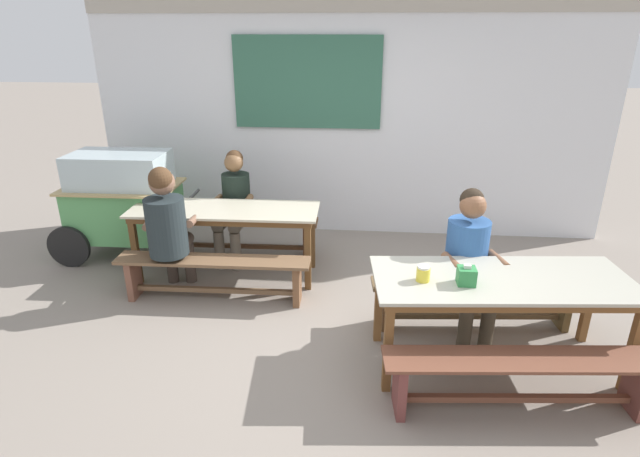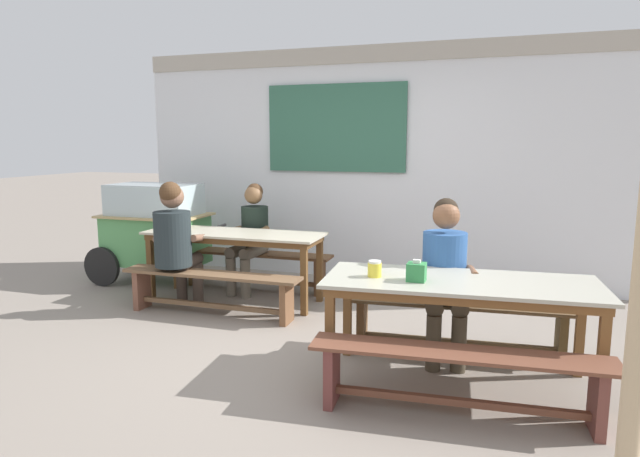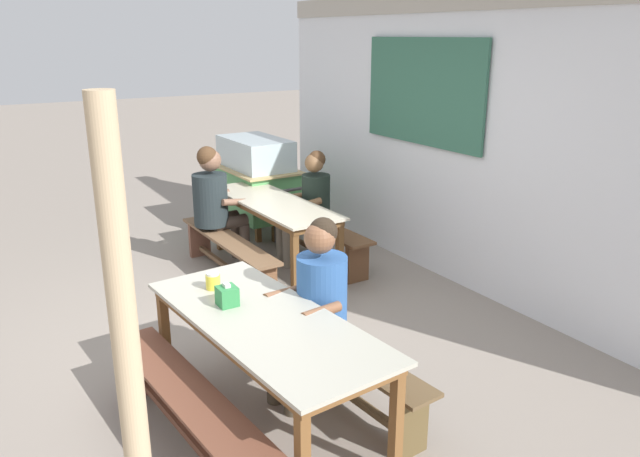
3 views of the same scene
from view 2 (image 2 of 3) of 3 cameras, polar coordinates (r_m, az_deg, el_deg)
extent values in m
plane|color=gray|center=(4.61, -1.32, -12.21)|extent=(40.00, 40.00, 0.00)
cube|color=silver|center=(6.64, 5.95, 5.63)|extent=(6.05, 0.12, 2.56)
cube|color=#346550|center=(6.67, 1.62, 10.32)|extent=(1.70, 0.03, 1.03)
cube|color=#B0A699|center=(6.72, 6.20, 17.45)|extent=(6.05, 0.20, 0.20)
cube|color=beige|center=(5.79, -8.87, -0.49)|extent=(1.88, 0.65, 0.02)
cube|color=brown|center=(5.79, -8.86, -0.90)|extent=(1.80, 0.59, 0.06)
cube|color=brown|center=(5.77, -0.04, -4.42)|extent=(0.06, 0.06, 0.65)
cube|color=brown|center=(5.32, -1.65, -5.59)|extent=(0.06, 0.06, 0.65)
cube|color=brown|center=(6.48, -14.59, -3.21)|extent=(0.06, 0.06, 0.65)
cube|color=brown|center=(6.09, -17.05, -4.12)|extent=(0.06, 0.06, 0.65)
cube|color=#B6B3A1|center=(3.90, 14.30, -5.36)|extent=(1.90, 0.90, 0.03)
cube|color=brown|center=(3.91, 14.27, -5.97)|extent=(1.82, 0.83, 0.06)
cube|color=brown|center=(4.40, 25.25, -9.69)|extent=(0.07, 0.07, 0.65)
cube|color=brown|center=(3.83, 27.08, -12.59)|extent=(0.07, 0.07, 0.65)
cube|color=brown|center=(4.37, 2.85, -8.89)|extent=(0.07, 0.07, 0.65)
cube|color=brown|center=(3.80, 1.03, -11.70)|extent=(0.07, 0.07, 0.65)
cube|color=brown|center=(6.30, -6.71, -2.57)|extent=(1.78, 0.33, 0.03)
cube|color=brown|center=(6.08, -0.02, -4.97)|extent=(0.07, 0.25, 0.39)
cube|color=brown|center=(6.69, -12.70, -3.88)|extent=(0.07, 0.25, 0.39)
cube|color=brown|center=(6.37, -6.66, -5.28)|extent=(1.50, 0.08, 0.04)
cube|color=brown|center=(5.40, -11.23, -4.66)|extent=(1.80, 0.31, 0.03)
cube|color=brown|center=(5.13, -3.45, -7.65)|extent=(0.07, 0.23, 0.39)
cube|color=brown|center=(5.86, -17.89, -5.96)|extent=(0.07, 0.23, 0.39)
cube|color=brown|center=(5.48, -11.13, -7.79)|extent=(1.52, 0.08, 0.04)
cube|color=brown|center=(4.48, 14.10, -7.60)|extent=(1.77, 0.40, 0.02)
cube|color=brown|center=(4.61, 23.62, -10.35)|extent=(0.08, 0.22, 0.40)
cube|color=brown|center=(4.59, 4.36, -9.67)|extent=(0.08, 0.22, 0.40)
cube|color=brown|center=(4.57, 13.95, -11.32)|extent=(1.48, 0.18, 0.04)
cube|color=brown|center=(3.50, 14.14, -12.39)|extent=(1.82, 0.45, 0.02)
cube|color=brown|center=(3.67, 26.74, -15.59)|extent=(0.08, 0.25, 0.40)
cube|color=brown|center=(3.65, 1.23, -14.74)|extent=(0.08, 0.25, 0.40)
cube|color=brown|center=(3.62, 13.94, -16.96)|extent=(1.52, 0.18, 0.04)
cube|color=#56A15C|center=(6.80, -16.52, -1.14)|extent=(1.13, 0.67, 0.56)
cube|color=silver|center=(6.74, -16.70, 2.80)|extent=(1.01, 0.61, 0.38)
cube|color=tan|center=(6.76, -16.63, 1.31)|extent=(1.21, 0.75, 0.02)
cylinder|color=black|center=(7.43, -18.11, -2.58)|extent=(0.46, 0.06, 0.46)
cylinder|color=black|center=(6.88, -21.59, -3.68)|extent=(0.46, 0.06, 0.46)
cylinder|color=#333333|center=(6.62, -12.80, -4.77)|extent=(0.05, 0.05, 0.23)
cylinder|color=#3F3F3F|center=(6.39, -11.12, -0.04)|extent=(0.05, 0.65, 0.04)
cylinder|color=#443B2C|center=(4.20, 11.62, -11.46)|extent=(0.11, 0.11, 0.42)
cylinder|color=#443B2C|center=(4.22, 14.11, -11.47)|extent=(0.11, 0.11, 0.42)
cylinder|color=#443B2C|center=(4.29, 11.57, -7.39)|extent=(0.20, 0.40, 0.13)
cylinder|color=#443B2C|center=(4.30, 13.98, -7.41)|extent=(0.20, 0.40, 0.13)
cylinder|color=#305C9F|center=(4.40, 12.69, -3.69)|extent=(0.34, 0.34, 0.51)
sphere|color=brown|center=(4.31, 12.90, 1.31)|extent=(0.21, 0.21, 0.21)
sphere|color=#2D2319|center=(4.34, 12.88, 1.84)|extent=(0.19, 0.19, 0.19)
cylinder|color=brown|center=(4.21, 10.34, -4.38)|extent=(0.13, 0.31, 0.09)
cylinder|color=brown|center=(4.25, 15.44, -4.44)|extent=(0.13, 0.31, 0.08)
cylinder|color=#6B6355|center=(6.08, -9.17, -4.96)|extent=(0.11, 0.11, 0.42)
cylinder|color=#6B6355|center=(5.98, -7.71, -5.14)|extent=(0.11, 0.11, 0.42)
cylinder|color=#6B6355|center=(6.18, -8.29, -2.23)|extent=(0.16, 0.43, 0.13)
cylinder|color=#6B6355|center=(6.08, -6.85, -2.37)|extent=(0.16, 0.43, 0.13)
cylinder|color=black|center=(6.25, -6.73, 0.08)|extent=(0.30, 0.30, 0.48)
sphere|color=brown|center=(6.18, -6.88, 3.45)|extent=(0.20, 0.20, 0.20)
sphere|color=#4C331E|center=(6.21, -6.75, 3.80)|extent=(0.18, 0.18, 0.18)
cylinder|color=brown|center=(6.19, -8.93, -0.20)|extent=(0.09, 0.31, 0.07)
cylinder|color=brown|center=(6.01, -6.18, -0.42)|extent=(0.09, 0.31, 0.11)
cylinder|color=#443830|center=(5.91, -12.50, -5.47)|extent=(0.11, 0.11, 0.42)
cylinder|color=#443830|center=(5.98, -14.08, -5.35)|extent=(0.11, 0.11, 0.42)
cylinder|color=#443830|center=(5.70, -13.28, -3.34)|extent=(0.18, 0.39, 0.13)
cylinder|color=#443830|center=(5.77, -14.91, -3.24)|extent=(0.18, 0.39, 0.13)
cylinder|color=#222B2E|center=(5.54, -14.95, -1.05)|extent=(0.36, 0.36, 0.54)
sphere|color=brown|center=(5.50, -15.04, 3.22)|extent=(0.23, 0.23, 0.23)
sphere|color=#4C331E|center=(5.47, -15.19, 3.60)|extent=(0.21, 0.21, 0.21)
cylinder|color=brown|center=(5.62, -12.33, -0.94)|extent=(0.11, 0.31, 0.11)
cylinder|color=brown|center=(5.79, -15.91, -0.79)|extent=(0.11, 0.31, 0.09)
cube|color=#318746|center=(3.79, 9.92, -4.45)|extent=(0.12, 0.12, 0.12)
cube|color=white|center=(3.78, 9.95, -3.36)|extent=(0.05, 0.04, 0.02)
cylinder|color=yellow|center=(3.87, 5.66, -4.27)|extent=(0.10, 0.10, 0.10)
cylinder|color=white|center=(3.86, 5.67, -3.44)|extent=(0.09, 0.09, 0.02)
camera|label=1|loc=(1.54, -56.26, 33.26)|focal=28.23mm
camera|label=3|loc=(3.67, 70.76, 13.90)|focal=34.45mm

